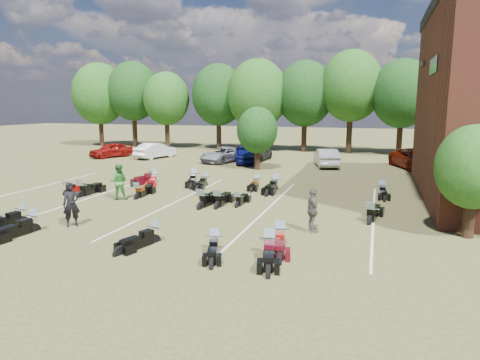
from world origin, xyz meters
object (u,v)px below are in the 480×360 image
at_px(person_grey, 313,210).
at_px(motorcycle_7, 67,195).
at_px(car_0, 111,150).
at_px(car_4, 245,154).
at_px(person_black, 71,205).
at_px(person_green, 119,182).
at_px(motorcycle_0, 22,224).
at_px(motorcycle_3, 154,243).
at_px(motorcycle_14, 152,181).

distance_m(person_grey, motorcycle_7, 14.80).
xyz_separation_m(car_0, car_4, (13.69, -0.12, 0.06)).
height_order(person_black, person_green, person_green).
distance_m(car_0, person_grey, 29.27).
relative_size(car_4, motorcycle_0, 1.97).
bearing_deg(motorcycle_7, person_black, 131.96).
height_order(car_4, person_grey, person_grey).
relative_size(car_0, car_4, 0.92).
distance_m(person_green, motorcycle_3, 8.14).
bearing_deg(motorcycle_7, person_grey, 168.66).
bearing_deg(person_grey, person_green, 49.31).
xyz_separation_m(person_green, person_grey, (10.86, -2.85, -0.07)).
bearing_deg(motorcycle_14, person_green, -68.44).
bearing_deg(person_green, motorcycle_3, 107.74).
distance_m(car_0, person_black, 24.62).
bearing_deg(car_4, motorcycle_0, -121.74).
distance_m(motorcycle_7, motorcycle_14, 5.84).
relative_size(car_0, motorcycle_7, 2.06).
bearing_deg(motorcycle_14, person_black, -67.85).
bearing_deg(person_green, person_black, 77.59).
xyz_separation_m(person_green, motorcycle_0, (-1.27, -5.46, -0.98)).
xyz_separation_m(car_0, person_grey, (22.33, -18.93, 0.18)).
height_order(person_grey, motorcycle_14, person_grey).
relative_size(person_grey, motorcycle_7, 0.88).
bearing_deg(motorcycle_7, person_green, 177.50).
height_order(person_black, motorcycle_3, person_black).
distance_m(motorcycle_0, motorcycle_3, 6.71).
height_order(car_0, motorcycle_0, car_0).
relative_size(person_black, person_green, 0.97).
height_order(person_green, motorcycle_0, person_green).
distance_m(car_4, person_black, 21.10).
distance_m(person_grey, motorcycle_14, 14.51).
xyz_separation_m(car_4, motorcycle_14, (-3.25, -10.53, -0.78)).
distance_m(motorcycle_3, motorcycle_14, 13.13).
bearing_deg(person_black, motorcycle_0, 146.71).
xyz_separation_m(car_0, motorcycle_0, (10.19, -21.54, -0.72)).
bearing_deg(motorcycle_3, person_black, -174.98).
bearing_deg(person_black, person_green, 60.01).
distance_m(motorcycle_0, motorcycle_7, 6.11).
height_order(motorcycle_0, motorcycle_14, motorcycle_14).
relative_size(motorcycle_3, motorcycle_7, 1.06).
height_order(motorcycle_3, motorcycle_14, motorcycle_14).
distance_m(motorcycle_3, motorcycle_7, 10.94).
xyz_separation_m(motorcycle_0, motorcycle_7, (-2.33, 5.65, 0.00)).
height_order(car_0, person_green, person_green).
relative_size(car_0, person_grey, 2.35).
xyz_separation_m(person_black, motorcycle_7, (-4.67, 5.30, -0.94)).
height_order(person_black, motorcycle_7, person_black).
height_order(person_green, motorcycle_3, person_green).
height_order(person_black, person_grey, person_black).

